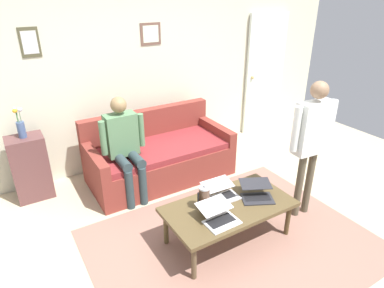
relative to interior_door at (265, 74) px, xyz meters
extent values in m
plane|color=#BEAD8C|center=(2.33, 2.11, -1.02)|extent=(7.68, 7.68, 0.00)
cube|color=#8F6657|center=(2.36, 2.24, -1.02)|extent=(2.80, 2.15, 0.01)
cube|color=beige|center=(2.33, -0.09, 0.33)|extent=(7.04, 0.10, 2.70)
cube|color=brown|center=(2.14, -0.04, 0.81)|extent=(0.30, 0.02, 0.29)
cube|color=silver|center=(2.14, -0.03, 0.81)|extent=(0.23, 0.00, 0.22)
cube|color=#4B482F|center=(3.66, -0.04, 0.82)|extent=(0.22, 0.02, 0.34)
cube|color=silver|center=(3.66, -0.03, 0.82)|extent=(0.16, 0.00, 0.26)
cube|color=silver|center=(0.00, 0.00, 0.00)|extent=(0.82, 0.05, 2.05)
sphere|color=tan|center=(0.31, 0.04, 0.00)|extent=(0.06, 0.06, 0.06)
cube|color=brown|center=(2.39, 0.63, -0.81)|extent=(1.90, 0.93, 0.42)
cube|color=maroon|center=(2.39, 0.65, -0.56)|extent=(1.66, 0.85, 0.08)
cube|color=brown|center=(2.39, 0.24, -0.37)|extent=(1.90, 0.14, 0.46)
cube|color=brown|center=(1.50, 0.63, -0.50)|extent=(0.12, 0.93, 0.20)
cube|color=brown|center=(3.28, 0.63, -0.50)|extent=(0.12, 0.93, 0.20)
cube|color=brown|center=(2.36, 2.14, -0.62)|extent=(1.31, 0.69, 0.04)
cylinder|color=#4A3A20|center=(1.78, 2.41, -0.83)|extent=(0.05, 0.05, 0.39)
cylinder|color=brown|center=(2.94, 2.41, -0.83)|extent=(0.05, 0.05, 0.39)
cylinder|color=#4A3C2E|center=(1.78, 1.87, -0.83)|extent=(0.05, 0.05, 0.39)
cylinder|color=brown|center=(2.94, 1.87, -0.83)|extent=(0.05, 0.05, 0.39)
cube|color=silver|center=(2.34, 2.02, -0.59)|extent=(0.33, 0.21, 0.01)
cube|color=black|center=(2.34, 2.00, -0.59)|extent=(0.28, 0.13, 0.00)
cube|color=silver|center=(2.33, 1.89, -0.49)|extent=(0.33, 0.20, 0.05)
cube|color=white|center=(2.33, 1.90, -0.49)|extent=(0.30, 0.18, 0.04)
cube|color=silver|center=(2.59, 2.33, -0.59)|extent=(0.32, 0.23, 0.01)
cube|color=black|center=(2.59, 2.31, -0.59)|extent=(0.27, 0.14, 0.00)
cube|color=silver|center=(2.59, 2.20, -0.48)|extent=(0.32, 0.21, 0.05)
cube|color=#1C1D30|center=(2.59, 2.20, -0.48)|extent=(0.29, 0.19, 0.04)
cube|color=#28282D|center=(2.05, 2.21, -0.59)|extent=(0.39, 0.34, 0.01)
cube|color=black|center=(2.04, 2.19, -0.59)|extent=(0.30, 0.24, 0.00)
cube|color=#28282D|center=(1.99, 2.10, -0.48)|extent=(0.38, 0.33, 0.02)
cube|color=black|center=(1.99, 2.10, -0.48)|extent=(0.34, 0.30, 0.02)
cylinder|color=#4C3323|center=(2.60, 2.04, -0.49)|extent=(0.11, 0.11, 0.23)
cylinder|color=#B7B7BC|center=(2.60, 2.04, -0.37)|extent=(0.11, 0.11, 0.02)
sphere|color=#B2B2B7|center=(2.60, 2.04, -0.34)|extent=(0.03, 0.03, 0.03)
cube|color=black|center=(2.67, 2.04, -0.48)|extent=(0.01, 0.01, 0.16)
cube|color=brown|center=(3.96, 0.23, -0.62)|extent=(0.42, 0.32, 0.82)
cylinder|color=#435A85|center=(3.96, 0.23, -0.11)|extent=(0.09, 0.09, 0.19)
cylinder|color=#3D7038|center=(3.97, 0.22, 0.05)|extent=(0.02, 0.01, 0.13)
sphere|color=silver|center=(3.98, 0.21, 0.12)|extent=(0.04, 0.04, 0.04)
cylinder|color=#3D7038|center=(3.97, 0.22, 0.05)|extent=(0.02, 0.02, 0.13)
sphere|color=yellow|center=(3.98, 0.21, 0.12)|extent=(0.04, 0.04, 0.04)
cylinder|color=#3D7038|center=(3.98, 0.24, 0.06)|extent=(0.02, 0.03, 0.15)
sphere|color=gold|center=(3.99, 0.25, 0.13)|extent=(0.05, 0.05, 0.05)
cylinder|color=#3D7038|center=(3.94, 0.23, 0.06)|extent=(0.01, 0.03, 0.15)
sphere|color=silver|center=(3.93, 0.23, 0.14)|extent=(0.05, 0.05, 0.05)
cylinder|color=#3D7038|center=(3.98, 0.22, 0.07)|extent=(0.01, 0.02, 0.16)
sphere|color=silver|center=(3.98, 0.22, 0.15)|extent=(0.04, 0.04, 0.04)
cylinder|color=brown|center=(1.29, 2.23, -0.62)|extent=(0.08, 0.08, 0.80)
cylinder|color=brown|center=(1.43, 2.22, -0.62)|extent=(0.08, 0.08, 0.80)
cube|color=white|center=(1.36, 2.22, 0.06)|extent=(0.41, 0.21, 0.57)
cylinder|color=white|center=(1.12, 2.24, 0.09)|extent=(0.09, 0.09, 0.48)
cylinder|color=white|center=(1.60, 2.20, 0.09)|extent=(0.09, 0.09, 0.48)
sphere|color=#88694F|center=(1.36, 2.22, 0.47)|extent=(0.18, 0.18, 0.18)
cylinder|color=#2C3C3F|center=(2.86, 1.09, -0.77)|extent=(0.10, 0.10, 0.50)
cylinder|color=#2C3C3F|center=(3.03, 1.09, -0.77)|extent=(0.10, 0.10, 0.50)
cylinder|color=#2C3C3F|center=(2.86, 0.91, -0.47)|extent=(0.12, 0.40, 0.12)
cylinder|color=#2C3C3F|center=(3.03, 0.91, -0.47)|extent=(0.12, 0.40, 0.12)
cube|color=#557F56|center=(2.94, 0.73, -0.21)|extent=(0.37, 0.20, 0.52)
cylinder|color=#557F56|center=(2.70, 0.78, -0.19)|extent=(0.08, 0.08, 0.42)
cylinder|color=#557F56|center=(3.18, 0.78, -0.19)|extent=(0.08, 0.08, 0.42)
sphere|color=#92744C|center=(2.94, 0.73, 0.16)|extent=(0.19, 0.19, 0.19)
camera|label=1|loc=(4.13, 4.33, 1.40)|focal=31.31mm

